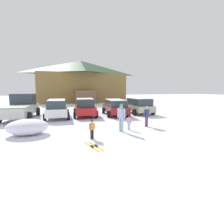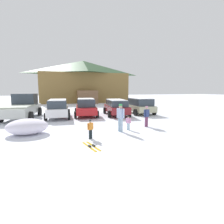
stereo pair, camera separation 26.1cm
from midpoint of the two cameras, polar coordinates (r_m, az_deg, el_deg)
name	(u,v)px [view 1 (the left image)]	position (r m, az deg, el deg)	size (l,w,h in m)	color
ground	(202,155)	(7.66, 26.38, -12.60)	(160.00, 160.00, 0.00)	white
ski_lodge	(81,81)	(37.51, -10.35, 9.86)	(17.43, 11.58, 8.48)	olive
parked_white_suv	(57,108)	(16.23, -17.97, 1.20)	(2.26, 4.26, 1.66)	white
parked_red_sedan	(85,107)	(17.02, -9.29, 1.57)	(2.57, 4.83, 1.70)	red
parked_maroon_van	(115,107)	(17.29, 0.62, 1.77)	(2.49, 4.76, 1.57)	maroon
parked_beige_suv	(139,105)	(18.64, 8.33, 2.21)	(2.37, 4.13, 1.66)	#AFB08B
pickup_truck	(21,107)	(17.37, -27.88, 1.42)	(2.88, 6.04, 2.15)	beige
skier_child_in_orange_jacket	(92,128)	(8.98, -7.41, -5.31)	(0.33, 0.24, 0.99)	#1C262B
skier_teen_in_navy_coat	(147,115)	(12.09, 10.63, -1.00)	(0.49, 0.32, 1.41)	#733B5C
skier_adult_in_blue_parka	(121,116)	(10.44, 2.32, -1.34)	(0.38, 0.58, 1.67)	#9AB6CC
skier_child_in_pink_snowsuit	(129,122)	(10.98, 4.88, -3.26)	(0.26, 0.24, 0.89)	#98BCCD
pair_of_skis	(94,146)	(7.91, -6.99, -11.08)	(0.61, 1.50, 0.08)	gold
plowed_snow_pile	(28,127)	(10.94, -26.49, -4.38)	(2.22, 1.78, 0.88)	white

